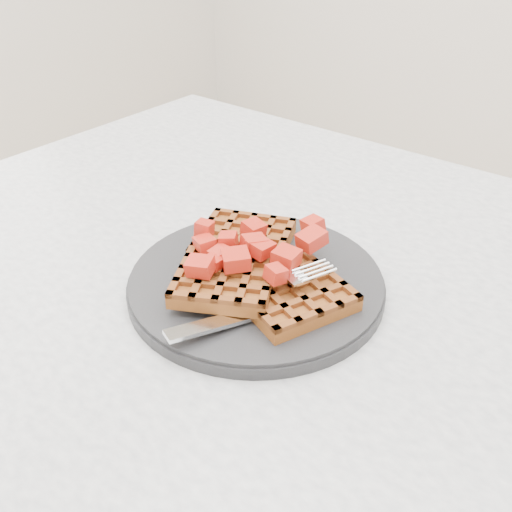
# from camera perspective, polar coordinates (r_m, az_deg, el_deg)

# --- Properties ---
(table) EXTENTS (1.20, 0.80, 0.75)m
(table) POSITION_cam_1_polar(r_m,az_deg,el_deg) (0.64, 8.77, -13.62)
(table) COLOR silver
(table) RESTS_ON ground
(plate) EXTENTS (0.26, 0.26, 0.02)m
(plate) POSITION_cam_1_polar(r_m,az_deg,el_deg) (0.58, -0.00, -2.66)
(plate) COLOR black
(plate) RESTS_ON table
(waffles) EXTENTS (0.22, 0.20, 0.03)m
(waffles) POSITION_cam_1_polar(r_m,az_deg,el_deg) (0.56, -0.23, -1.25)
(waffles) COLOR brown
(waffles) RESTS_ON plate
(strawberry_pile) EXTENTS (0.15, 0.15, 0.02)m
(strawberry_pile) POSITION_cam_1_polar(r_m,az_deg,el_deg) (0.55, 0.00, 1.22)
(strawberry_pile) COLOR #A10A00
(strawberry_pile) RESTS_ON waffles
(fork) EXTENTS (0.09, 0.18, 0.02)m
(fork) POSITION_cam_1_polar(r_m,az_deg,el_deg) (0.52, 0.96, -4.98)
(fork) COLOR silver
(fork) RESTS_ON plate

